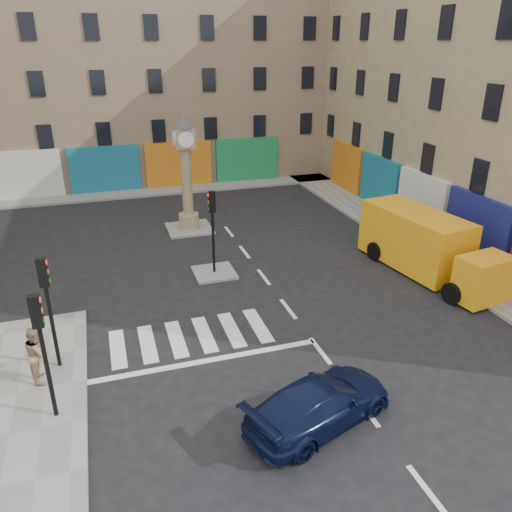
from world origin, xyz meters
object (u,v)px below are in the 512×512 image
clock_pillar (186,166)px  pedestrian_tan (38,354)px  navy_sedan (320,403)px  traffic_light_left_near (41,338)px  yellow_van (426,245)px  traffic_light_island (212,219)px  traffic_light_left_far (47,296)px

clock_pillar → pedestrian_tan: size_ratio=3.40×
clock_pillar → navy_sedan: (0.54, -16.10, -2.90)m
traffic_light_left_near → yellow_van: 16.22m
yellow_van → traffic_light_left_near: bearing=-169.5°
traffic_light_island → traffic_light_left_near: bearing=-128.9°
traffic_light_left_far → traffic_light_island: (6.30, 5.40, -0.03)m
navy_sedan → pedestrian_tan: 8.40m
clock_pillar → pedestrian_tan: 13.97m
traffic_light_left_far → traffic_light_island: 8.30m
yellow_van → pedestrian_tan: size_ratio=4.14×
yellow_van → traffic_light_island: bearing=155.6°
navy_sedan → pedestrian_tan: size_ratio=2.49×
traffic_light_island → clock_pillar: size_ratio=0.61×
traffic_light_left_near → traffic_light_left_far: 2.40m
navy_sedan → yellow_van: 11.32m
traffic_light_island → navy_sedan: 10.30m
traffic_light_left_near → traffic_light_island: bearing=51.1°
navy_sedan → clock_pillar: bearing=-18.3°
traffic_light_left_far → yellow_van: (15.31, 2.78, -1.32)m
clock_pillar → yellow_van: (9.01, -8.62, -2.25)m
navy_sedan → yellow_van: size_ratio=0.60×
traffic_light_left_near → yellow_van: size_ratio=0.50×
pedestrian_tan → traffic_light_island: bearing=-52.8°
traffic_light_left_near → pedestrian_tan: (-0.46, 1.83, -1.57)m
traffic_light_left_far → pedestrian_tan: 1.74m
traffic_light_left_near → navy_sedan: size_ratio=0.83×
traffic_light_left_near → traffic_light_left_far: (0.00, 2.40, 0.00)m
clock_pillar → traffic_light_island: bearing=-90.0°
traffic_light_left_near → clock_pillar: clock_pillar is taller
clock_pillar → yellow_van: size_ratio=0.82×
traffic_light_left_far → pedestrian_tan: traffic_light_left_far is taller
clock_pillar → traffic_light_left_far: bearing=-118.9°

